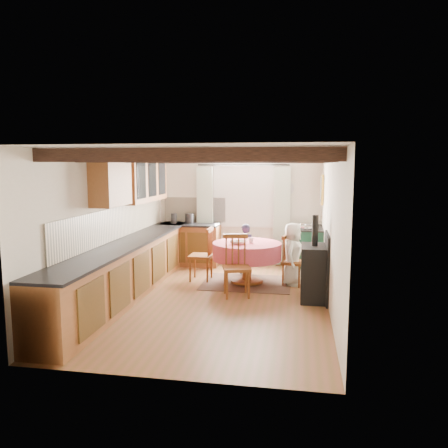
% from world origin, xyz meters
% --- Properties ---
extents(floor, '(3.60, 5.50, 0.00)m').
position_xyz_m(floor, '(0.00, 0.00, 0.00)').
color(floor, brown).
rests_on(floor, ground).
extents(ceiling, '(3.60, 5.50, 0.00)m').
position_xyz_m(ceiling, '(0.00, 0.00, 2.40)').
color(ceiling, white).
rests_on(ceiling, ground).
extents(wall_back, '(3.60, 0.00, 2.40)m').
position_xyz_m(wall_back, '(0.00, 2.75, 1.20)').
color(wall_back, silver).
rests_on(wall_back, ground).
extents(wall_front, '(3.60, 0.00, 2.40)m').
position_xyz_m(wall_front, '(0.00, -2.75, 1.20)').
color(wall_front, silver).
rests_on(wall_front, ground).
extents(wall_left, '(0.00, 5.50, 2.40)m').
position_xyz_m(wall_left, '(-1.80, 0.00, 1.20)').
color(wall_left, silver).
rests_on(wall_left, ground).
extents(wall_right, '(0.00, 5.50, 2.40)m').
position_xyz_m(wall_right, '(1.80, 0.00, 1.20)').
color(wall_right, silver).
rests_on(wall_right, ground).
extents(beam_a, '(3.60, 0.16, 0.16)m').
position_xyz_m(beam_a, '(0.00, -2.00, 2.31)').
color(beam_a, '#3C2217').
rests_on(beam_a, ceiling).
extents(beam_b, '(3.60, 0.16, 0.16)m').
position_xyz_m(beam_b, '(0.00, -1.00, 2.31)').
color(beam_b, '#3C2217').
rests_on(beam_b, ceiling).
extents(beam_c, '(3.60, 0.16, 0.16)m').
position_xyz_m(beam_c, '(0.00, 0.00, 2.31)').
color(beam_c, '#3C2217').
rests_on(beam_c, ceiling).
extents(beam_d, '(3.60, 0.16, 0.16)m').
position_xyz_m(beam_d, '(0.00, 1.00, 2.31)').
color(beam_d, '#3C2217').
rests_on(beam_d, ceiling).
extents(beam_e, '(3.60, 0.16, 0.16)m').
position_xyz_m(beam_e, '(0.00, 2.00, 2.31)').
color(beam_e, '#3C2217').
rests_on(beam_e, ceiling).
extents(splash_left, '(0.02, 4.50, 0.55)m').
position_xyz_m(splash_left, '(-1.78, 0.30, 1.20)').
color(splash_left, beige).
rests_on(splash_left, wall_left).
extents(splash_back, '(1.40, 0.02, 0.55)m').
position_xyz_m(splash_back, '(-1.00, 2.73, 1.20)').
color(splash_back, beige).
rests_on(splash_back, wall_back).
extents(base_cabinet_left, '(0.60, 5.30, 0.88)m').
position_xyz_m(base_cabinet_left, '(-1.50, 0.00, 0.44)').
color(base_cabinet_left, brown).
rests_on(base_cabinet_left, floor).
extents(base_cabinet_back, '(1.30, 0.60, 0.88)m').
position_xyz_m(base_cabinet_back, '(-1.05, 2.45, 0.44)').
color(base_cabinet_back, brown).
rests_on(base_cabinet_back, floor).
extents(worktop_left, '(0.64, 5.30, 0.04)m').
position_xyz_m(worktop_left, '(-1.48, 0.00, 0.90)').
color(worktop_left, black).
rests_on(worktop_left, base_cabinet_left).
extents(worktop_back, '(1.30, 0.64, 0.04)m').
position_xyz_m(worktop_back, '(-1.05, 2.43, 0.90)').
color(worktop_back, black).
rests_on(worktop_back, base_cabinet_back).
extents(wall_cabinet_glass, '(0.34, 1.80, 0.90)m').
position_xyz_m(wall_cabinet_glass, '(-1.63, 1.20, 1.95)').
color(wall_cabinet_glass, brown).
rests_on(wall_cabinet_glass, wall_left).
extents(wall_cabinet_solid, '(0.34, 0.90, 0.70)m').
position_xyz_m(wall_cabinet_solid, '(-1.63, -0.30, 1.90)').
color(wall_cabinet_solid, brown).
rests_on(wall_cabinet_solid, wall_left).
extents(window_frame, '(1.34, 0.03, 1.54)m').
position_xyz_m(window_frame, '(0.10, 2.73, 1.60)').
color(window_frame, white).
rests_on(window_frame, wall_back).
extents(window_pane, '(1.20, 0.01, 1.40)m').
position_xyz_m(window_pane, '(0.10, 2.74, 1.60)').
color(window_pane, white).
rests_on(window_pane, wall_back).
extents(curtain_left, '(0.35, 0.10, 2.10)m').
position_xyz_m(curtain_left, '(-0.75, 2.65, 1.10)').
color(curtain_left, silver).
rests_on(curtain_left, wall_back).
extents(curtain_right, '(0.35, 0.10, 2.10)m').
position_xyz_m(curtain_right, '(0.95, 2.65, 1.10)').
color(curtain_right, silver).
rests_on(curtain_right, wall_back).
extents(curtain_rod, '(2.00, 0.03, 0.03)m').
position_xyz_m(curtain_rod, '(0.10, 2.65, 2.20)').
color(curtain_rod, black).
rests_on(curtain_rod, wall_back).
extents(wall_picture, '(0.04, 0.50, 0.60)m').
position_xyz_m(wall_picture, '(1.77, 2.30, 1.70)').
color(wall_picture, gold).
rests_on(wall_picture, wall_right).
extents(wall_plate, '(0.30, 0.02, 0.30)m').
position_xyz_m(wall_plate, '(1.05, 2.72, 1.70)').
color(wall_plate, silver).
rests_on(wall_plate, wall_back).
extents(rug, '(1.63, 1.27, 0.01)m').
position_xyz_m(rug, '(0.38, 1.10, 0.01)').
color(rug, '#503B2A').
rests_on(rug, floor).
extents(dining_table, '(1.27, 1.27, 0.77)m').
position_xyz_m(dining_table, '(0.38, 1.10, 0.38)').
color(dining_table, '#CC595F').
rests_on(dining_table, floor).
extents(chair_near, '(0.55, 0.57, 1.04)m').
position_xyz_m(chair_near, '(0.31, 0.26, 0.52)').
color(chair_near, brown).
rests_on(chair_near, floor).
extents(chair_left, '(0.47, 0.45, 1.02)m').
position_xyz_m(chair_left, '(-0.51, 1.18, 0.51)').
color(chair_left, brown).
rests_on(chair_left, floor).
extents(chair_right, '(0.50, 0.49, 0.93)m').
position_xyz_m(chair_right, '(1.24, 1.13, 0.46)').
color(chair_right, brown).
rests_on(chair_right, floor).
extents(aga_range, '(0.67, 1.04, 0.96)m').
position_xyz_m(aga_range, '(1.47, 2.19, 0.48)').
color(aga_range, '#153726').
rests_on(aga_range, floor).
extents(cast_iron_stove, '(0.42, 0.70, 1.40)m').
position_xyz_m(cast_iron_stove, '(1.58, 0.28, 0.70)').
color(cast_iron_stove, black).
rests_on(cast_iron_stove, floor).
extents(child_far, '(0.38, 0.25, 1.03)m').
position_xyz_m(child_far, '(0.26, 1.83, 0.51)').
color(child_far, '#24233C').
rests_on(child_far, floor).
extents(child_right, '(0.46, 0.62, 1.15)m').
position_xyz_m(child_right, '(1.22, 1.14, 0.58)').
color(child_right, white).
rests_on(child_right, floor).
extents(bowl_a, '(0.31, 0.31, 0.06)m').
position_xyz_m(bowl_a, '(0.27, 0.96, 0.80)').
color(bowl_a, silver).
rests_on(bowl_a, dining_table).
extents(bowl_b, '(0.21, 0.21, 0.06)m').
position_xyz_m(bowl_b, '(0.17, 0.94, 0.80)').
color(bowl_b, silver).
rests_on(bowl_b, dining_table).
extents(cup, '(0.13, 0.13, 0.09)m').
position_xyz_m(cup, '(0.45, 1.10, 0.81)').
color(cup, silver).
rests_on(cup, dining_table).
extents(canister_tall, '(0.13, 0.13, 0.22)m').
position_xyz_m(canister_tall, '(-1.39, 2.41, 1.03)').
color(canister_tall, '#262628').
rests_on(canister_tall, worktop_back).
extents(canister_wide, '(0.20, 0.20, 0.22)m').
position_xyz_m(canister_wide, '(-1.06, 2.50, 1.03)').
color(canister_wide, '#262628').
rests_on(canister_wide, worktop_back).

